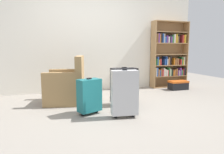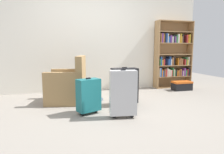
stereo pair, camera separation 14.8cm
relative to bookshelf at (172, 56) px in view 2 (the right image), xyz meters
name	(u,v)px [view 2 (the right image)]	position (x,y,z in m)	size (l,w,h in m)	color
ground_plane	(109,111)	(-2.17, -1.62, -0.85)	(9.92, 9.92, 0.00)	gray
back_wall	(91,38)	(-2.17, 0.19, 0.45)	(5.67, 0.10, 2.60)	silver
bookshelf	(172,56)	(0.00, 0.00, 0.00)	(1.01, 0.27, 1.76)	#A87F51
armchair	(68,86)	(-2.79, -0.84, -0.54)	(0.84, 0.84, 0.90)	#9E7A4C
mug	(99,100)	(-2.22, -1.01, -0.81)	(0.12, 0.08, 0.10)	#1959A5
storage_box	(182,85)	(0.03, -0.43, -0.73)	(0.48, 0.25, 0.23)	black
suitcase_black	(124,86)	(-1.81, -1.34, -0.49)	(0.47, 0.23, 0.71)	black
suitcase_silver	(123,93)	(-2.05, -1.98, -0.47)	(0.42, 0.24, 0.74)	#B7BABF
suitcase_teal	(89,95)	(-2.52, -1.66, -0.55)	(0.40, 0.32, 0.58)	#19666B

